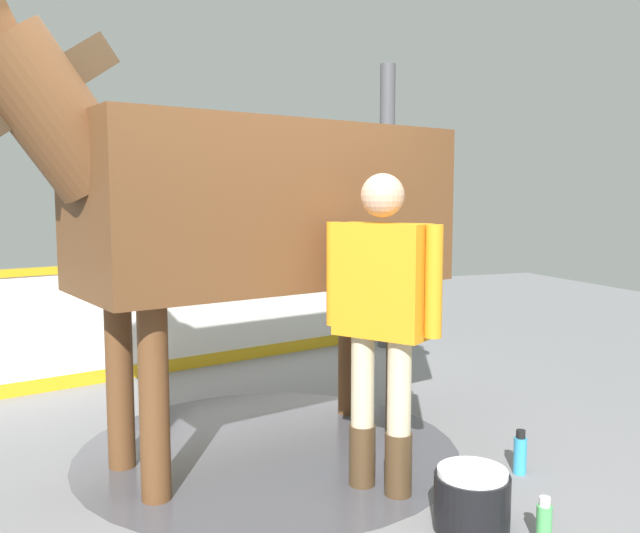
{
  "coord_description": "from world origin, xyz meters",
  "views": [
    {
      "loc": [
        -1.0,
        -3.76,
        1.63
      ],
      "look_at": [
        0.32,
        -0.12,
        1.22
      ],
      "focal_mm": 37.52,
      "sensor_mm": 36.0,
      "label": 1
    }
  ],
  "objects_px": {
    "handler": "(381,309)",
    "wash_bucket": "(472,500)",
    "bottle_shampoo": "(520,454)",
    "bottle_spray": "(544,524)",
    "horse": "(250,205)"
  },
  "relations": [
    {
      "from": "handler",
      "to": "wash_bucket",
      "type": "relative_size",
      "value": 4.72
    },
    {
      "from": "wash_bucket",
      "to": "bottle_spray",
      "type": "relative_size",
      "value": 1.55
    },
    {
      "from": "wash_bucket",
      "to": "bottle_shampoo",
      "type": "bearing_deg",
      "value": 36.66
    },
    {
      "from": "horse",
      "to": "handler",
      "type": "xyz_separation_m",
      "value": [
        0.53,
        -0.76,
        -0.55
      ]
    },
    {
      "from": "handler",
      "to": "bottle_shampoo",
      "type": "distance_m",
      "value": 1.25
    },
    {
      "from": "wash_bucket",
      "to": "bottle_shampoo",
      "type": "xyz_separation_m",
      "value": [
        0.64,
        0.47,
        -0.03
      ]
    },
    {
      "from": "bottle_shampoo",
      "to": "bottle_spray",
      "type": "relative_size",
      "value": 1.11
    },
    {
      "from": "bottle_shampoo",
      "to": "bottle_spray",
      "type": "height_order",
      "value": "bottle_shampoo"
    },
    {
      "from": "handler",
      "to": "bottle_shampoo",
      "type": "bearing_deg",
      "value": -41.74
    },
    {
      "from": "bottle_shampoo",
      "to": "handler",
      "type": "bearing_deg",
      "value": 174.32
    },
    {
      "from": "bottle_spray",
      "to": "bottle_shampoo",
      "type": "bearing_deg",
      "value": 60.73
    },
    {
      "from": "horse",
      "to": "bottle_spray",
      "type": "distance_m",
      "value": 2.37
    },
    {
      "from": "handler",
      "to": "wash_bucket",
      "type": "bearing_deg",
      "value": -103.6
    },
    {
      "from": "horse",
      "to": "bottle_spray",
      "type": "bearing_deg",
      "value": 106.68
    },
    {
      "from": "bottle_shampoo",
      "to": "bottle_spray",
      "type": "bearing_deg",
      "value": -119.27
    }
  ]
}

